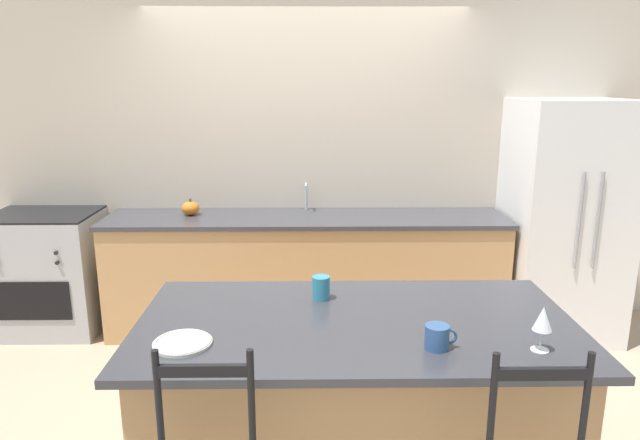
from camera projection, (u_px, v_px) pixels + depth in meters
ground_plane at (306, 347)px, 4.29m from camera, size 18.00×18.00×0.00m
wall_back at (306, 156)px, 4.64m from camera, size 6.00×0.07×2.70m
back_counter at (306, 272)px, 4.54m from camera, size 3.10×0.68×0.93m
sink_faucet at (306, 193)px, 4.59m from camera, size 0.02×0.13×0.22m
kitchen_island at (354, 416)px, 2.59m from camera, size 1.90×1.00×0.94m
refrigerator at (563, 220)px, 4.38m from camera, size 0.81×0.80×1.82m
oven_range at (49, 272)px, 4.51m from camera, size 0.79×0.63×0.96m
dinner_plate at (183, 342)px, 2.25m from camera, size 0.23×0.23×0.02m
wine_glass at (543, 320)px, 2.17m from camera, size 0.07×0.07×0.18m
coffee_mug at (437, 337)px, 2.21m from camera, size 0.13×0.09×0.10m
tumbler_cup at (321, 288)px, 2.70m from camera, size 0.08×0.08×0.11m
pumpkin_decoration at (191, 208)px, 4.44m from camera, size 0.14×0.14×0.13m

